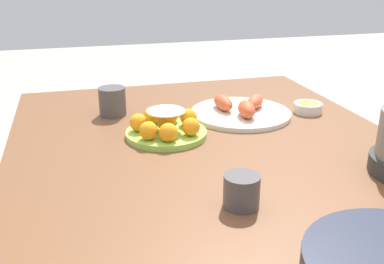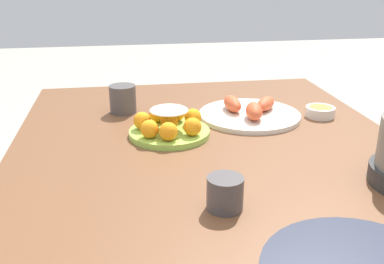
# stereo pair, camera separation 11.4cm
# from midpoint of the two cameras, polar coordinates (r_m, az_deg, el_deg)

# --- Properties ---
(dining_table) EXTENTS (1.43, 1.03, 0.78)m
(dining_table) POSITION_cam_midpoint_polar(r_m,az_deg,el_deg) (1.13, 6.09, -7.67)
(dining_table) COLOR brown
(dining_table) RESTS_ON ground_plane
(cake_plate) EXTENTS (0.22, 0.22, 0.08)m
(cake_plate) POSITION_cam_midpoint_polar(r_m,az_deg,el_deg) (1.22, -0.26, 0.84)
(cake_plate) COLOR #99CC4C
(cake_plate) RESTS_ON dining_table
(sauce_bowl) EXTENTS (0.09, 0.09, 0.03)m
(sauce_bowl) POSITION_cam_midpoint_polar(r_m,az_deg,el_deg) (1.45, 18.18, 2.46)
(sauce_bowl) COLOR silver
(sauce_bowl) RESTS_ON dining_table
(seafood_platter) EXTENTS (0.31, 0.31, 0.06)m
(seafood_platter) POSITION_cam_midpoint_polar(r_m,az_deg,el_deg) (1.39, 9.69, 2.44)
(seafood_platter) COLOR silver
(seafood_platter) RESTS_ON dining_table
(cup_near) EXTENTS (0.08, 0.08, 0.09)m
(cup_near) POSITION_cam_midpoint_polar(r_m,az_deg,el_deg) (1.41, -6.50, 4.14)
(cup_near) COLOR #4C4747
(cup_near) RESTS_ON dining_table
(cup_far) EXTENTS (0.07, 0.07, 0.07)m
(cup_far) POSITION_cam_midpoint_polar(r_m,az_deg,el_deg) (0.87, 8.00, -7.79)
(cup_far) COLOR #4C4747
(cup_far) RESTS_ON dining_table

